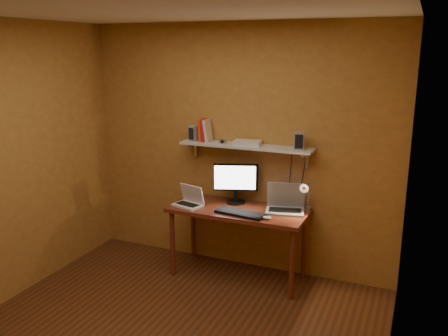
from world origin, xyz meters
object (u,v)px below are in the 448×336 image
at_px(netbook, 190,200).
at_px(speaker_left, 194,133).
at_px(desk_lamp, 306,193).
at_px(laptop, 285,204).
at_px(desk, 238,216).
at_px(mouse, 267,218).
at_px(wall_shelf, 246,146).
at_px(router, 247,143).
at_px(monitor, 236,181).
at_px(shelf_camera, 223,141).
at_px(speaker_right, 299,141).
at_px(keyboard, 240,213).

distance_m(netbook, speaker_left, 0.71).
bearing_deg(desk_lamp, laptop, -179.88).
bearing_deg(desk, speaker_left, 162.01).
bearing_deg(mouse, desk, 149.76).
distance_m(wall_shelf, router, 0.04).
xyz_separation_m(desk, wall_shelf, (0.00, 0.19, 0.69)).
distance_m(laptop, netbook, 0.98).
relative_size(mouse, desk_lamp, 0.23).
height_order(netbook, mouse, netbook).
relative_size(desk, router, 5.12).
bearing_deg(monitor, netbook, -166.15).
distance_m(mouse, shelf_camera, 0.93).
bearing_deg(monitor, laptop, -23.12).
relative_size(desk, speaker_right, 8.07).
xyz_separation_m(laptop, keyboard, (-0.37, -0.28, -0.06)).
distance_m(netbook, router, 0.84).
xyz_separation_m(netbook, shelf_camera, (0.27, 0.24, 0.59)).
xyz_separation_m(mouse, shelf_camera, (-0.59, 0.33, 0.64)).
height_order(desk, shelf_camera, shelf_camera).
height_order(mouse, shelf_camera, shelf_camera).
bearing_deg(desk_lamp, router, 174.54).
relative_size(desk, keyboard, 2.79).
relative_size(speaker_right, shelf_camera, 1.85).
xyz_separation_m(laptop, speaker_right, (0.10, 0.06, 0.64)).
bearing_deg(keyboard, laptop, 44.40).
distance_m(wall_shelf, desk_lamp, 0.77).
bearing_deg(keyboard, router, 107.58).
bearing_deg(speaker_left, speaker_right, 17.14).
xyz_separation_m(wall_shelf, speaker_left, (-0.58, -0.00, 0.10)).
bearing_deg(speaker_left, router, 17.28).
bearing_deg(monitor, speaker_left, 157.86).
bearing_deg(speaker_right, shelf_camera, 167.26).
bearing_deg(desk_lamp, desk, -169.19).
relative_size(laptop, router, 1.56).
height_order(keyboard, speaker_left, speaker_left).
distance_m(wall_shelf, shelf_camera, 0.24).
bearing_deg(laptop, shelf_camera, 166.05).
distance_m(monitor, speaker_left, 0.68).
height_order(keyboard, router, router).
distance_m(laptop, speaker_right, 0.65).
relative_size(mouse, speaker_right, 0.50).
relative_size(keyboard, mouse, 5.78).
relative_size(wall_shelf, speaker_right, 8.07).
bearing_deg(keyboard, desk_lamp, 33.38).
height_order(netbook, desk_lamp, desk_lamp).
bearing_deg(mouse, laptop, 70.77).
bearing_deg(speaker_right, monitor, 165.80).
height_order(desk_lamp, speaker_right, speaker_right).
relative_size(netbook, shelf_camera, 3.53).
distance_m(wall_shelf, speaker_right, 0.56).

